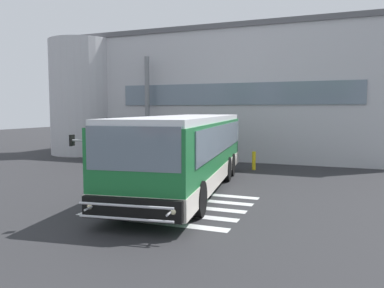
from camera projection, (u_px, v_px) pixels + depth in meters
The scene contains 8 objects.
ground_plane at pixel (172, 179), 16.35m from camera, with size 80.00×90.00×0.02m, color #2B2B2D.
bay_paint_stripes at pixel (176, 205), 11.73m from camera, with size 4.40×3.96×0.01m.
terminal_building at pixel (230, 97), 27.01m from camera, with size 21.41×13.80×7.72m.
entry_support_column at pixel (147, 108), 22.54m from camera, with size 0.28×0.28×6.02m, color slate.
bus_main_foreground at pixel (187, 154), 13.91m from camera, with size 4.00×11.13×2.70m.
passenger_near_column at pixel (152, 145), 21.53m from camera, with size 0.57×0.32×1.68m.
passenger_by_doorway at pixel (169, 145), 21.51m from camera, with size 0.50×0.52×1.68m.
safety_bollard_yellow at pixel (254, 161), 18.66m from camera, with size 0.18×0.18×0.90m, color yellow.
Camera 1 is at (6.63, -14.75, 2.93)m, focal length 35.75 mm.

